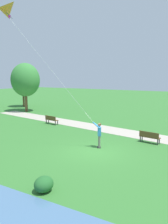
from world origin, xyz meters
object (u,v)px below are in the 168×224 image
Objects in this scene: person_kite_flyer at (99,133)px; park_bench_far_walkway at (51,119)px; tree_treeline_center at (23,83)px; tree_lakeside_far at (25,80)px; park_bench_near_walkway at (149,136)px; lakeside_shrub at (44,184)px; flying_kite at (14,11)px.

person_kite_flyer reaches higher than park_bench_far_walkway.
tree_lakeside_far is at bearing -131.58° from tree_treeline_center.
park_bench_near_walkway is 9.72m from lakeside_shrub.
park_bench_far_walkway is 0.24× the size of tree_lakeside_far.
person_kite_flyer reaches higher than park_bench_near_walkway.
person_kite_flyer is 2.02× the size of lakeside_shrub.
flying_kite is at bearing -136.28° from tree_treeline_center.
tree_treeline_center reaches higher than person_kite_flyer.
person_kite_flyer is 0.24× the size of flying_kite.
park_bench_far_walkway is at bearing 59.58° from person_kite_flyer.
flying_kite is 4.99× the size of park_bench_far_walkway.
tree_treeline_center is at bearing 55.21° from park_bench_far_walkway.
park_bench_far_walkway is 13.87m from lakeside_shrub.
person_kite_flyer is at bearing -123.13° from tree_treeline_center.
person_kite_flyer is 6.75m from lakeside_shrub.
park_bench_near_walkway is 24.53m from tree_treeline_center.
lakeside_shrub is at bearing -174.47° from person_kite_flyer.
park_bench_far_walkway is 1.72× the size of lakeside_shrub.
tree_treeline_center is (12.70, 19.45, 2.65)m from person_kite_flyer.
tree_treeline_center is (15.32, 14.65, -5.30)m from flying_kite.
tree_treeline_center is 0.76× the size of tree_lakeside_far.
park_bench_near_walkway is 10.50m from park_bench_far_walkway.
flying_kite is 1.18× the size of tree_lakeside_far.
person_kite_flyer is at bearing -120.83° from tree_lakeside_far.
park_bench_far_walkway is 14.77m from tree_treeline_center.
flying_kite reaches higher than park_bench_near_walkway.
tree_treeline_center reaches higher than lakeside_shrub.
lakeside_shrub is (-9.49, 2.12, -0.17)m from park_bench_near_walkway.
tree_treeline_center is (8.23, 11.85, 3.19)m from park_bench_far_walkway.
park_bench_far_walkway is at bearing 80.89° from park_bench_near_walkway.
park_bench_far_walkway is (7.09, 2.81, -8.49)m from flying_kite.
lakeside_shrub is at bearing -126.68° from flying_kite.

